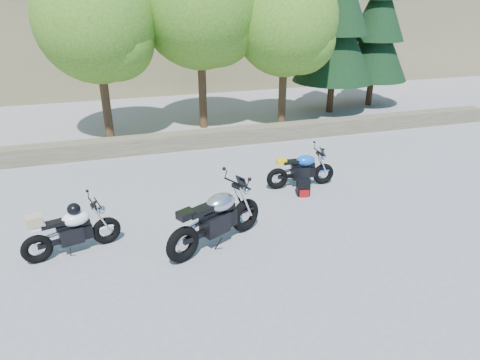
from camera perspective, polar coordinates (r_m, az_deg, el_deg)
The scene contains 11 objects.
ground at distance 8.84m, azimuth 0.63°, elevation -7.13°, with size 90.00×90.00×0.00m, color gray.
stone_wall at distance 13.62m, azimuth -6.30°, elevation 5.34°, with size 22.00×0.55×0.50m, color brown.
tree_decid_left at distance 14.39m, azimuth -18.23°, elevation 19.14°, with size 3.67×3.67×5.62m.
tree_decid_mid at distance 15.10m, azimuth -4.94°, elevation 21.88°, with size 4.08×4.08×6.24m.
tree_decid_right at distance 15.40m, azimuth 6.53°, elevation 19.84°, with size 3.54×3.54×5.41m.
conifer_near at distance 17.62m, azimuth 12.86°, elevation 20.52°, with size 3.17×3.17×7.06m.
conifer_far at distance 19.29m, azimuth 17.90°, elevation 19.03°, with size 2.82×2.82×6.27m.
silver_bike at distance 8.22m, azimuth -3.18°, elevation -5.23°, with size 2.12×1.20×1.15m.
white_bike at distance 8.59m, azimuth -21.63°, elevation -6.17°, with size 1.79×0.70×1.01m.
blue_bike at distance 10.83m, azimuth 8.19°, elevation 1.32°, with size 1.80×0.57×0.90m.
backpack at distance 10.45m, azimuth 8.43°, elevation -1.00°, with size 0.34×0.31×0.42m.
Camera 1 is at (-2.27, -7.22, 4.56)m, focal length 32.00 mm.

